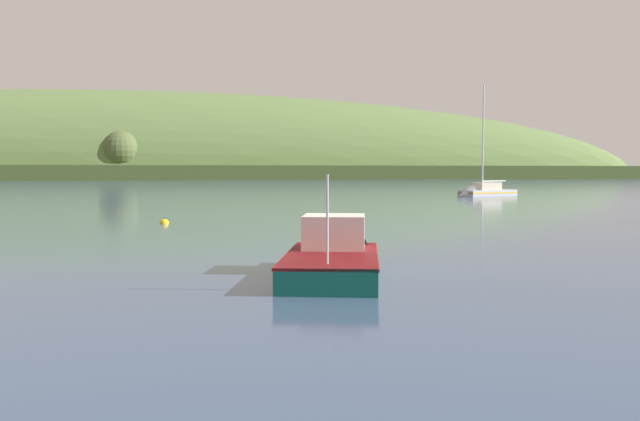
% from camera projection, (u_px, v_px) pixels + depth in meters
% --- Properties ---
extents(far_shoreline_hill, '(489.68, 110.51, 60.88)m').
position_uv_depth(far_shoreline_hill, '(153.00, 178.00, 231.56)').
color(far_shoreline_hill, '#3C4E24').
rests_on(far_shoreline_hill, ground).
extents(sailboat_near_mooring, '(8.59, 4.26, 14.05)m').
position_uv_depth(sailboat_near_mooring, '(482.00, 194.00, 77.96)').
color(sailboat_near_mooring, '#ADB2BC').
rests_on(sailboat_near_mooring, ground).
extents(fishing_boat_moored, '(4.73, 6.74, 3.93)m').
position_uv_depth(fishing_boat_moored, '(333.00, 262.00, 19.63)').
color(fishing_boat_moored, '#0F564C').
rests_on(fishing_boat_moored, ground).
extents(mooring_buoy_midchannel, '(0.52, 0.52, 0.60)m').
position_uv_depth(mooring_buoy_midchannel, '(164.00, 223.00, 38.21)').
color(mooring_buoy_midchannel, yellow).
rests_on(mooring_buoy_midchannel, ground).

